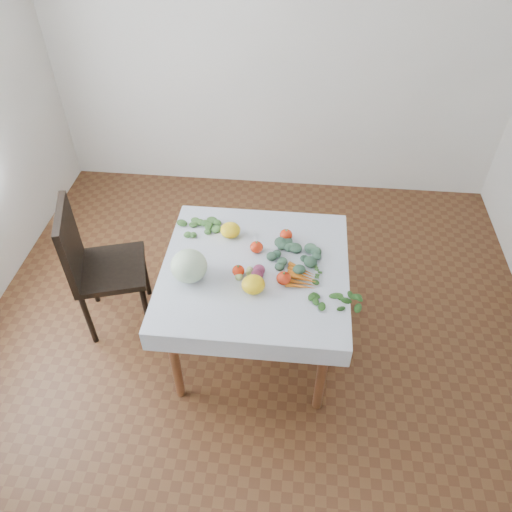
{
  "coord_description": "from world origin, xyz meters",
  "views": [
    {
      "loc": [
        0.22,
        -2.14,
        2.87
      ],
      "look_at": [
        0.0,
        0.03,
        0.82
      ],
      "focal_mm": 35.0,
      "sensor_mm": 36.0,
      "label": 1
    }
  ],
  "objects_px": {
    "heirloom_back": "(230,230)",
    "carrot_bunch": "(303,278)",
    "table": "(255,279)",
    "cabbage": "(189,266)",
    "chair": "(94,261)"
  },
  "relations": [
    {
      "from": "table",
      "to": "heirloom_back",
      "type": "height_order",
      "value": "heirloom_back"
    },
    {
      "from": "cabbage",
      "to": "heirloom_back",
      "type": "bearing_deg",
      "value": 65.28
    },
    {
      "from": "cabbage",
      "to": "carrot_bunch",
      "type": "relative_size",
      "value": 0.97
    },
    {
      "from": "table",
      "to": "carrot_bunch",
      "type": "distance_m",
      "value": 0.32
    },
    {
      "from": "table",
      "to": "heirloom_back",
      "type": "distance_m",
      "value": 0.37
    },
    {
      "from": "table",
      "to": "heirloom_back",
      "type": "bearing_deg",
      "value": 123.7
    },
    {
      "from": "table",
      "to": "cabbage",
      "type": "height_order",
      "value": "cabbage"
    },
    {
      "from": "cabbage",
      "to": "heirloom_back",
      "type": "xyz_separation_m",
      "value": [
        0.18,
        0.4,
        -0.05
      ]
    },
    {
      "from": "table",
      "to": "heirloom_back",
      "type": "relative_size",
      "value": 7.7
    },
    {
      "from": "cabbage",
      "to": "carrot_bunch",
      "type": "distance_m",
      "value": 0.67
    },
    {
      "from": "table",
      "to": "chair",
      "type": "xyz_separation_m",
      "value": [
        -1.09,
        0.13,
        -0.08
      ]
    },
    {
      "from": "heirloom_back",
      "to": "carrot_bunch",
      "type": "distance_m",
      "value": 0.59
    },
    {
      "from": "heirloom_back",
      "to": "table",
      "type": "bearing_deg",
      "value": -56.3
    },
    {
      "from": "carrot_bunch",
      "to": "table",
      "type": "bearing_deg",
      "value": 166.26
    },
    {
      "from": "carrot_bunch",
      "to": "heirloom_back",
      "type": "bearing_deg",
      "value": 143.65
    }
  ]
}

